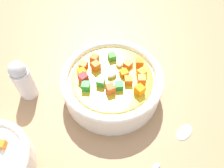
{
  "coord_description": "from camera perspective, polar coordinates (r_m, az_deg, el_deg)",
  "views": [
    {
      "loc": [
        17.6,
        -15.42,
        34.03
      ],
      "look_at": [
        0.0,
        0.0,
        2.67
      ],
      "focal_mm": 33.68,
      "sensor_mm": 36.0,
      "label": 1
    }
  ],
  "objects": [
    {
      "name": "soup_bowl_main",
      "position": [
        0.39,
        0.0,
        0.31
      ],
      "size": [
        18.54,
        18.54,
        6.46
      ],
      "color": "white",
      "rests_on": "ground_plane"
    },
    {
      "name": "ground_plane",
      "position": [
        0.42,
        0.0,
        -2.99
      ],
      "size": [
        140.0,
        140.0,
        2.0
      ],
      "primitive_type": "cube",
      "color": "#9E754F"
    },
    {
      "name": "pepper_shaker",
      "position": [
        0.41,
        -23.04,
        1.05
      ],
      "size": [
        3.36,
        3.36,
        8.62
      ],
      "color": "silver",
      "rests_on": "ground_plane"
    }
  ]
}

